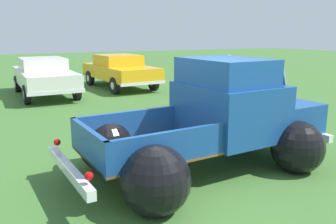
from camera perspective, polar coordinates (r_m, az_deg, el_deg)
ground_plane at (r=6.27m, az=4.87°, el=-9.28°), size 80.00×80.00×0.00m
vintage_pickup_truck at (r=6.25m, az=7.90°, el=-2.09°), size 4.73×2.98×1.96m
show_car_1 at (r=14.27m, az=-19.49°, el=5.67°), size 1.95×4.68×1.43m
show_car_2 at (r=15.62m, az=-7.87°, el=6.82°), size 2.28×4.61×1.43m
spectator_0 at (r=12.93m, az=9.82°, el=6.08°), size 0.39×0.54×1.59m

